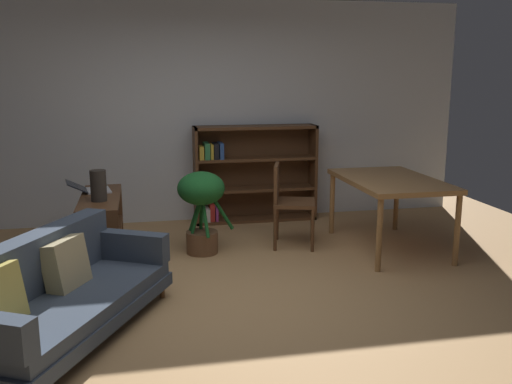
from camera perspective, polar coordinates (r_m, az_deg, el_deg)
ground_plane at (r=4.73m, az=-2.35°, el=-10.77°), size 8.16×8.16×0.00m
back_wall_panel at (r=7.06m, az=-6.08°, el=8.03°), size 6.80×0.10×2.70m
fabric_couch at (r=4.24m, az=-19.56°, el=-9.56°), size 1.52×1.96×0.71m
media_console at (r=5.90m, az=-15.30°, el=-3.48°), size 0.38×1.24×0.62m
open_laptop at (r=6.08m, az=-16.34°, el=0.31°), size 0.48×0.39×0.12m
desk_speaker at (r=5.60m, az=-15.61°, el=0.63°), size 0.15×0.15×0.30m
potted_floor_plant at (r=5.76m, az=-5.53°, el=-0.95°), size 0.58×0.49×0.85m
dining_table at (r=6.03m, az=13.40°, el=0.69°), size 0.90×1.41×0.75m
dining_chair_near at (r=6.00m, az=3.24°, el=-0.71°), size 0.53×0.54×0.88m
bookshelf at (r=7.06m, az=-0.81°, el=1.87°), size 1.52×0.33×1.19m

